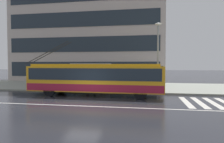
{
  "coord_description": "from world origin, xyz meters",
  "views": [
    {
      "loc": [
        4.53,
        -13.69,
        2.74
      ],
      "look_at": [
        1.52,
        3.67,
        2.08
      ],
      "focal_mm": 32.28,
      "sensor_mm": 36.0,
      "label": 1
    }
  ],
  "objects_px": {
    "bus_shelter": "(92,70)",
    "pedestrian_approaching_curb": "(125,79)",
    "pedestrian_walking_past": "(95,73)",
    "trolleybus": "(95,78)",
    "pedestrian_waiting_by_pole": "(87,75)",
    "street_lamp": "(158,51)",
    "pedestrian_at_shelter": "(65,78)"
  },
  "relations": [
    {
      "from": "trolleybus",
      "to": "pedestrian_approaching_curb",
      "type": "bearing_deg",
      "value": 64.71
    },
    {
      "from": "pedestrian_at_shelter",
      "to": "pedestrian_approaching_curb",
      "type": "distance_m",
      "value": 6.53
    },
    {
      "from": "bus_shelter",
      "to": "pedestrian_walking_past",
      "type": "xyz_separation_m",
      "value": [
        0.4,
        -0.2,
        -0.32
      ]
    },
    {
      "from": "trolleybus",
      "to": "pedestrian_waiting_by_pole",
      "type": "relative_size",
      "value": 6.39
    },
    {
      "from": "pedestrian_walking_past",
      "to": "street_lamp",
      "type": "bearing_deg",
      "value": -7.75
    },
    {
      "from": "pedestrian_at_shelter",
      "to": "pedestrian_waiting_by_pole",
      "type": "distance_m",
      "value": 2.69
    },
    {
      "from": "trolleybus",
      "to": "pedestrian_waiting_by_pole",
      "type": "height_order",
      "value": "trolleybus"
    },
    {
      "from": "pedestrian_waiting_by_pole",
      "to": "pedestrian_approaching_curb",
      "type": "bearing_deg",
      "value": 13.2
    },
    {
      "from": "pedestrian_walking_past",
      "to": "pedestrian_waiting_by_pole",
      "type": "height_order",
      "value": "pedestrian_walking_past"
    },
    {
      "from": "bus_shelter",
      "to": "pedestrian_walking_past",
      "type": "height_order",
      "value": "bus_shelter"
    },
    {
      "from": "pedestrian_at_shelter",
      "to": "street_lamp",
      "type": "bearing_deg",
      "value": -11.09
    },
    {
      "from": "pedestrian_walking_past",
      "to": "pedestrian_approaching_curb",
      "type": "bearing_deg",
      "value": 27.73
    },
    {
      "from": "pedestrian_approaching_curb",
      "to": "pedestrian_walking_past",
      "type": "relative_size",
      "value": 0.8
    },
    {
      "from": "trolleybus",
      "to": "pedestrian_approaching_curb",
      "type": "xyz_separation_m",
      "value": [
        2.08,
        4.4,
        -0.42
      ]
    },
    {
      "from": "pedestrian_walking_past",
      "to": "trolleybus",
      "type": "bearing_deg",
      "value": -74.58
    },
    {
      "from": "pedestrian_walking_past",
      "to": "street_lamp",
      "type": "distance_m",
      "value": 6.58
    },
    {
      "from": "trolleybus",
      "to": "street_lamp",
      "type": "height_order",
      "value": "street_lamp"
    },
    {
      "from": "pedestrian_approaching_curb",
      "to": "pedestrian_waiting_by_pole",
      "type": "relative_size",
      "value": 0.84
    },
    {
      "from": "bus_shelter",
      "to": "street_lamp",
      "type": "xyz_separation_m",
      "value": [
        6.57,
        -1.04,
        1.8
      ]
    },
    {
      "from": "bus_shelter",
      "to": "street_lamp",
      "type": "height_order",
      "value": "street_lamp"
    },
    {
      "from": "trolleybus",
      "to": "pedestrian_walking_past",
      "type": "xyz_separation_m",
      "value": [
        -0.8,
        2.89,
        0.28
      ]
    },
    {
      "from": "bus_shelter",
      "to": "pedestrian_walking_past",
      "type": "distance_m",
      "value": 0.55
    },
    {
      "from": "pedestrian_waiting_by_pole",
      "to": "street_lamp",
      "type": "distance_m",
      "value": 7.69
    },
    {
      "from": "pedestrian_waiting_by_pole",
      "to": "pedestrian_walking_past",
      "type": "bearing_deg",
      "value": -30.03
    },
    {
      "from": "pedestrian_at_shelter",
      "to": "street_lamp",
      "type": "height_order",
      "value": "street_lamp"
    },
    {
      "from": "bus_shelter",
      "to": "pedestrian_approaching_curb",
      "type": "distance_m",
      "value": 3.67
    },
    {
      "from": "pedestrian_approaching_curb",
      "to": "street_lamp",
      "type": "distance_m",
      "value": 4.93
    },
    {
      "from": "pedestrian_at_shelter",
      "to": "pedestrian_approaching_curb",
      "type": "xyz_separation_m",
      "value": [
        6.51,
        0.43,
        -0.06
      ]
    },
    {
      "from": "pedestrian_approaching_curb",
      "to": "pedestrian_walking_past",
      "type": "distance_m",
      "value": 3.32
    },
    {
      "from": "bus_shelter",
      "to": "pedestrian_at_shelter",
      "type": "bearing_deg",
      "value": 164.77
    },
    {
      "from": "trolleybus",
      "to": "pedestrian_waiting_by_pole",
      "type": "distance_m",
      "value": 3.93
    },
    {
      "from": "trolleybus",
      "to": "street_lamp",
      "type": "bearing_deg",
      "value": 20.84
    }
  ]
}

